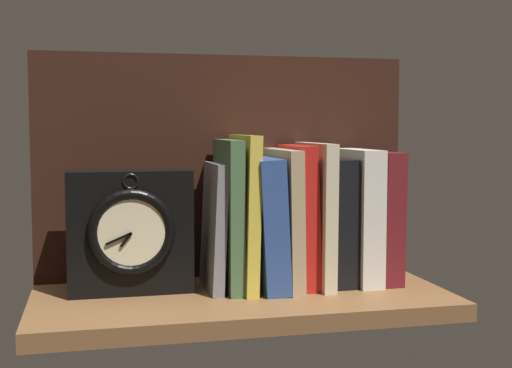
% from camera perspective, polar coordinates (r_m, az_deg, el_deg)
% --- Properties ---
extents(ground_plane, '(0.60, 0.27, 0.03)m').
position_cam_1_polar(ground_plane, '(1.03, -1.17, -9.70)').
color(ground_plane, brown).
extents(back_panel, '(0.60, 0.01, 0.36)m').
position_cam_1_polar(back_panel, '(1.12, -2.60, 1.47)').
color(back_panel, black).
rests_on(back_panel, ground_plane).
extents(book_gray_chess, '(0.03, 0.12, 0.19)m').
position_cam_1_polar(book_gray_chess, '(1.04, -3.50, -3.51)').
color(book_gray_chess, gray).
rests_on(book_gray_chess, ground_plane).
extents(book_green_romantic, '(0.02, 0.14, 0.22)m').
position_cam_1_polar(book_green_romantic, '(1.04, -2.31, -2.52)').
color(book_green_romantic, '#476B44').
rests_on(book_green_romantic, ground_plane).
extents(book_yellow_seinlanguage, '(0.02, 0.16, 0.23)m').
position_cam_1_polar(book_yellow_seinlanguage, '(1.04, -1.08, -2.30)').
color(book_yellow_seinlanguage, gold).
rests_on(book_yellow_seinlanguage, ground_plane).
extents(book_blue_modern, '(0.05, 0.17, 0.20)m').
position_cam_1_polar(book_blue_modern, '(1.05, 0.56, -3.18)').
color(book_blue_modern, '#2D4C8E').
rests_on(book_blue_modern, ground_plane).
extents(book_tan_shortstories, '(0.02, 0.17, 0.21)m').
position_cam_1_polar(book_tan_shortstories, '(1.06, 2.23, -2.78)').
color(book_tan_shortstories, tan).
rests_on(book_tan_shortstories, ground_plane).
extents(book_red_requiem, '(0.03, 0.14, 0.22)m').
position_cam_1_polar(book_red_requiem, '(1.07, 3.56, -2.58)').
color(book_red_requiem, red).
rests_on(book_red_requiem, ground_plane).
extents(book_cream_twain, '(0.02, 0.16, 0.22)m').
position_cam_1_polar(book_cream_twain, '(1.07, 4.85, -2.45)').
color(book_cream_twain, beige).
rests_on(book_cream_twain, ground_plane).
extents(book_black_skeptic, '(0.04, 0.12, 0.19)m').
position_cam_1_polar(book_black_skeptic, '(1.09, 6.43, -3.03)').
color(book_black_skeptic, black).
rests_on(book_black_skeptic, ground_plane).
extents(book_white_catcher, '(0.04, 0.14, 0.21)m').
position_cam_1_polar(book_white_catcher, '(1.10, 8.40, -2.59)').
color(book_white_catcher, silver).
rests_on(book_white_catcher, ground_plane).
extents(book_maroon_dawkins, '(0.03, 0.13, 0.20)m').
position_cam_1_polar(book_maroon_dawkins, '(1.11, 10.16, -2.62)').
color(book_maroon_dawkins, maroon).
rests_on(book_maroon_dawkins, ground_plane).
extents(framed_clock, '(0.18, 0.07, 0.18)m').
position_cam_1_polar(framed_clock, '(1.03, -10.36, -3.90)').
color(framed_clock, black).
rests_on(framed_clock, ground_plane).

